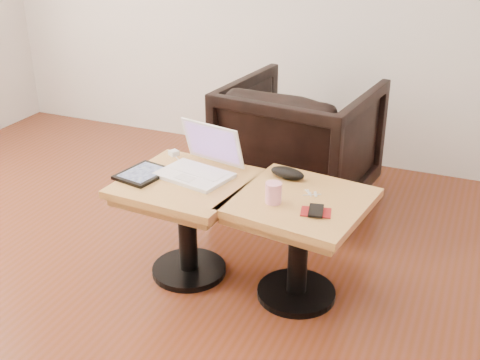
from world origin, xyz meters
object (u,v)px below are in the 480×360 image
at_px(side_table_right, 299,224).
at_px(laptop, 200,164).
at_px(side_table_left, 186,204).
at_px(armchair, 300,143).
at_px(striped_cup, 274,193).

distance_m(side_table_right, laptop, 0.57).
distance_m(side_table_left, armchair, 1.05).
xyz_separation_m(laptop, striped_cup, (0.44, -0.15, -0.00)).
relative_size(side_table_right, striped_cup, 6.91).
distance_m(laptop, armchair, 0.97).
bearing_deg(side_table_left, laptop, 73.07).
bearing_deg(side_table_left, striped_cup, -3.47).
height_order(side_table_left, striped_cup, striped_cup).
height_order(side_table_left, armchair, armchair).
relative_size(laptop, striped_cup, 4.18).
xyz_separation_m(laptop, armchair, (0.21, 0.93, -0.19)).
bearing_deg(armchair, side_table_right, 114.61).
distance_m(side_table_left, side_table_right, 0.57).
distance_m(side_table_right, armchair, 1.04).
height_order(laptop, armchair, armchair).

